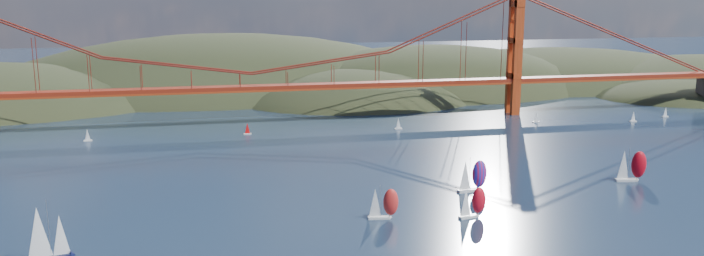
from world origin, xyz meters
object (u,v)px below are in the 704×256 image
racer_0 (383,203)px  racer_rwb (472,175)px  racer_2 (631,165)px  racer_1 (472,202)px  sloop_navy (45,235)px

racer_0 → racer_rwb: size_ratio=0.87×
racer_2 → racer_1: bearing=-152.0°
racer_0 → racer_rwb: bearing=36.4°
racer_1 → racer_rwb: bearing=55.1°
sloop_navy → racer_2: (159.96, 29.35, -1.07)m
racer_0 → racer_rwb: racer_rwb is taller
racer_2 → racer_rwb: 51.16m
racer_0 → racer_2: racer_2 is taller
racer_2 → racer_rwb: bearing=-171.7°
racer_1 → racer_rwb: (8.53, 21.37, 0.72)m
racer_0 → racer_rwb: (31.19, 17.65, 0.65)m
racer_1 → racer_2: 63.41m
sloop_navy → racer_rwb: bearing=-0.8°
racer_1 → racer_rwb: size_ratio=0.85×
racer_1 → racer_2: (59.69, 21.36, 0.84)m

